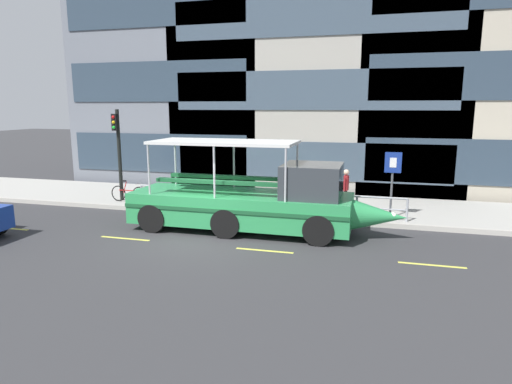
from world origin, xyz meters
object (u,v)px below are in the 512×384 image
leaned_bicycle (129,193)px  parking_sign (392,174)px  traffic_light_pole (118,146)px  pedestrian_near_bow (346,186)px  duck_tour_boat (256,202)px

leaned_bicycle → parking_sign: bearing=0.1°
traffic_light_pole → pedestrian_near_bow: size_ratio=2.40×
traffic_light_pole → leaned_bicycle: traffic_light_pole is taller
leaned_bicycle → pedestrian_near_bow: bearing=5.2°
traffic_light_pole → pedestrian_near_bow: bearing=3.8°
leaned_bicycle → duck_tour_boat: size_ratio=0.18×
leaned_bicycle → pedestrian_near_bow: pedestrian_near_bow is taller
traffic_light_pole → pedestrian_near_bow: traffic_light_pole is taller
leaned_bicycle → duck_tour_boat: 6.94m
parking_sign → duck_tour_boat: size_ratio=0.26×
leaned_bicycle → duck_tour_boat: (6.49, -2.41, 0.49)m
parking_sign → duck_tour_boat: (-4.59, -2.44, -0.83)m
duck_tour_boat → pedestrian_near_bow: size_ratio=5.75×
leaned_bicycle → pedestrian_near_bow: size_ratio=1.04×
traffic_light_pole → leaned_bicycle: size_ratio=2.31×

